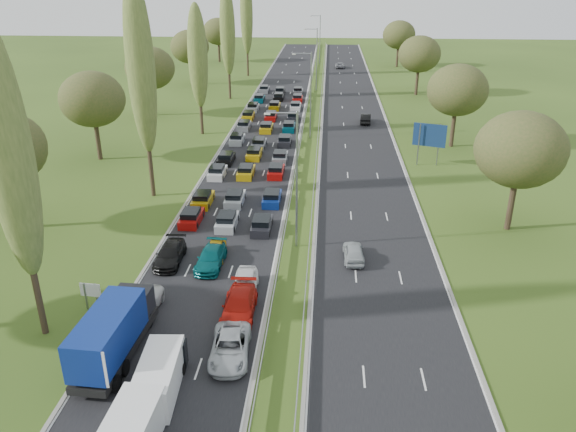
# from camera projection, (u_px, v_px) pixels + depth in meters

# --- Properties ---
(ground) EXTENTS (260.00, 260.00, 0.00)m
(ground) POSITION_uv_depth(u_px,v_px,m) (311.00, 134.00, 83.04)
(ground) COLOR #314917
(ground) RESTS_ON ground
(near_carriageway) EXTENTS (10.50, 215.00, 0.04)m
(near_carriageway) POSITION_uv_depth(u_px,v_px,m) (267.00, 129.00, 85.76)
(near_carriageway) COLOR black
(near_carriageway) RESTS_ON ground
(far_carriageway) EXTENTS (10.50, 215.00, 0.04)m
(far_carriageway) POSITION_uv_depth(u_px,v_px,m) (356.00, 130.00, 84.89)
(far_carriageway) COLOR black
(far_carriageway) RESTS_ON ground
(central_reservation) EXTENTS (2.36, 215.00, 0.32)m
(central_reservation) POSITION_uv_depth(u_px,v_px,m) (311.00, 126.00, 85.11)
(central_reservation) COLOR gray
(central_reservation) RESTS_ON ground
(lamp_columns) EXTENTS (0.18, 140.18, 12.00)m
(lamp_columns) POSITION_uv_depth(u_px,v_px,m) (311.00, 96.00, 78.81)
(lamp_columns) COLOR gray
(lamp_columns) RESTS_ON ground
(poplar_row) EXTENTS (2.80, 127.80, 22.44)m
(poplar_row) POSITION_uv_depth(u_px,v_px,m) (178.00, 58.00, 68.30)
(poplar_row) COLOR #2D2116
(poplar_row) RESTS_ON ground
(woodland_left) EXTENTS (8.00, 166.00, 11.10)m
(woodland_left) POSITION_uv_depth(u_px,v_px,m) (81.00, 105.00, 65.80)
(woodland_left) COLOR #2D2116
(woodland_left) RESTS_ON ground
(woodland_right) EXTENTS (8.00, 153.00, 11.10)m
(woodland_right) POSITION_uv_depth(u_px,v_px,m) (472.00, 104.00, 66.52)
(woodland_right) COLOR #2D2116
(woodland_right) RESTS_ON ground
(traffic_queue_fill) EXTENTS (9.09, 68.36, 0.80)m
(traffic_queue_fill) POSITION_uv_depth(u_px,v_px,m) (263.00, 134.00, 81.18)
(traffic_queue_fill) COLOR #A50C0A
(traffic_queue_fill) RESTS_ON ground
(near_car_2) EXTENTS (2.71, 5.54, 1.52)m
(near_car_2) POSITION_uv_depth(u_px,v_px,m) (137.00, 307.00, 38.91)
(near_car_2) COLOR silver
(near_car_2) RESTS_ON near_carriageway
(near_car_3) EXTENTS (2.17, 5.06, 1.45)m
(near_car_3) POSITION_uv_depth(u_px,v_px,m) (170.00, 254.00, 46.21)
(near_car_3) COLOR black
(near_car_3) RESTS_ON near_carriageway
(near_car_7) EXTENTS (2.15, 5.02, 1.44)m
(near_car_7) POSITION_uv_depth(u_px,v_px,m) (211.00, 258.00, 45.63)
(near_car_7) COLOR #055054
(near_car_7) RESTS_ON near_carriageway
(near_car_8) EXTENTS (1.79, 3.98, 1.33)m
(near_car_8) POSITION_uv_depth(u_px,v_px,m) (216.00, 250.00, 47.03)
(near_car_8) COLOR #BB920C
(near_car_8) RESTS_ON near_carriageway
(near_car_10) EXTENTS (2.71, 5.29, 1.43)m
(near_car_10) POSITION_uv_depth(u_px,v_px,m) (230.00, 347.00, 34.80)
(near_car_10) COLOR #A2A7AB
(near_car_10) RESTS_ON near_carriageway
(near_car_11) EXTENTS (2.31, 5.53, 1.59)m
(near_car_11) POSITION_uv_depth(u_px,v_px,m) (239.00, 306.00, 38.98)
(near_car_11) COLOR #A8120A
(near_car_11) RESTS_ON near_carriageway
(near_car_12) EXTENTS (2.09, 4.61, 1.53)m
(near_car_12) POSITION_uv_depth(u_px,v_px,m) (245.00, 283.00, 41.82)
(near_car_12) COLOR white
(near_car_12) RESTS_ON near_carriageway
(far_car_0) EXTENTS (1.79, 4.15, 1.40)m
(far_car_0) POSITION_uv_depth(u_px,v_px,m) (354.00, 252.00, 46.64)
(far_car_0) COLOR #9EA5A7
(far_car_0) RESTS_ON far_carriageway
(far_car_1) EXTENTS (1.92, 4.62, 1.49)m
(far_car_1) POSITION_uv_depth(u_px,v_px,m) (366.00, 118.00, 88.61)
(far_car_1) COLOR black
(far_car_1) RESTS_ON far_carriageway
(far_car_2) EXTENTS (2.26, 4.82, 1.33)m
(far_car_2) POSITION_uv_depth(u_px,v_px,m) (340.00, 65.00, 139.05)
(far_car_2) COLOR slate
(far_car_2) RESTS_ON far_carriageway
(blue_lorry) EXTENTS (2.41, 8.69, 3.67)m
(blue_lorry) POSITION_uv_depth(u_px,v_px,m) (114.00, 331.00, 34.37)
(blue_lorry) COLOR black
(blue_lorry) RESTS_ON near_carriageway
(white_van_rear) EXTENTS (2.08, 5.30, 2.13)m
(white_van_rear) POSITION_uv_depth(u_px,v_px,m) (160.00, 374.00, 31.93)
(white_van_rear) COLOR white
(white_van_rear) RESTS_ON near_carriageway
(info_sign) EXTENTS (1.50, 0.24, 2.10)m
(info_sign) POSITION_uv_depth(u_px,v_px,m) (91.00, 293.00, 39.48)
(info_sign) COLOR gray
(info_sign) RESTS_ON ground
(direction_sign) EXTENTS (3.81, 1.41, 5.20)m
(direction_sign) POSITION_uv_depth(u_px,v_px,m) (429.00, 137.00, 68.36)
(direction_sign) COLOR gray
(direction_sign) RESTS_ON ground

